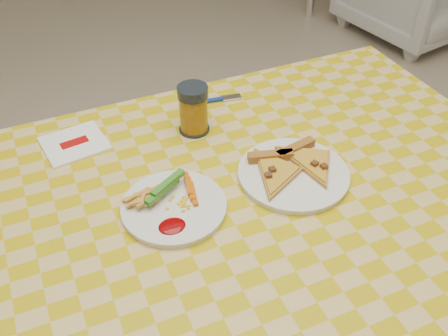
{
  "coord_description": "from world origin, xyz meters",
  "views": [
    {
      "loc": [
        -0.34,
        -0.66,
        1.46
      ],
      "look_at": [
        -0.01,
        0.07,
        0.78
      ],
      "focal_mm": 40.0,
      "sensor_mm": 36.0,
      "label": 1
    }
  ],
  "objects_px": {
    "table": "(243,220)",
    "plate_left": "(174,208)",
    "drink_glass": "(193,110)",
    "plate_right": "(293,175)"
  },
  "relations": [
    {
      "from": "plate_right",
      "to": "drink_glass",
      "type": "height_order",
      "value": "drink_glass"
    },
    {
      "from": "table",
      "to": "plate_left",
      "type": "xyz_separation_m",
      "value": [
        -0.14,
        0.02,
        0.08
      ]
    },
    {
      "from": "table",
      "to": "drink_glass",
      "type": "distance_m",
      "value": 0.28
    },
    {
      "from": "plate_left",
      "to": "plate_right",
      "type": "height_order",
      "value": "same"
    },
    {
      "from": "table",
      "to": "plate_left",
      "type": "bearing_deg",
      "value": 173.22
    },
    {
      "from": "drink_glass",
      "to": "plate_right",
      "type": "bearing_deg",
      "value": -61.71
    },
    {
      "from": "drink_glass",
      "to": "plate_left",
      "type": "bearing_deg",
      "value": -119.71
    },
    {
      "from": "plate_left",
      "to": "plate_right",
      "type": "relative_size",
      "value": 0.88
    },
    {
      "from": "plate_right",
      "to": "drink_glass",
      "type": "xyz_separation_m",
      "value": [
        -0.13,
        0.24,
        0.05
      ]
    },
    {
      "from": "plate_right",
      "to": "drink_glass",
      "type": "distance_m",
      "value": 0.28
    }
  ]
}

